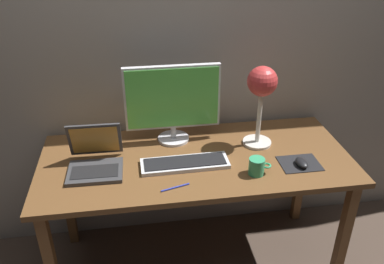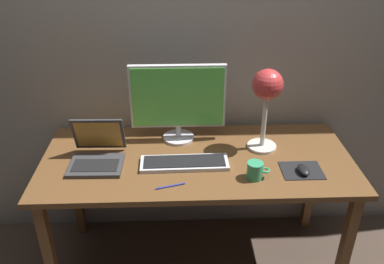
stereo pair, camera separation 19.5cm
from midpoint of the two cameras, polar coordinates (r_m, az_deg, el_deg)
name	(u,v)px [view 2 (the right image)]	position (r m, az deg, el deg)	size (l,w,h in m)	color
ground_plane	(196,261)	(2.57, 2.90, -17.78)	(4.80, 4.80, 0.00)	#47382D
back_wall	(194,30)	(2.23, 2.89, 14.21)	(4.80, 0.06, 2.60)	gray
desk	(197,170)	(2.13, 3.34, -5.52)	(1.60, 0.70, 0.74)	brown
monitor	(178,100)	(2.15, 0.59, 4.49)	(0.51, 0.17, 0.43)	silver
keyboard_main	(185,163)	(2.02, 1.70, -4.45)	(0.44, 0.15, 0.03)	silver
laptop	(97,150)	(2.07, -10.62, -2.65)	(0.27, 0.27, 0.21)	#38383A
desk_lamp	(267,92)	(2.08, 13.21, 5.53)	(0.16, 0.16, 0.44)	beige
mousepad	(302,170)	(2.09, 17.84, -5.26)	(0.20, 0.16, 0.00)	black
mouse	(304,170)	(2.06, 18.12, -5.15)	(0.06, 0.10, 0.03)	black
coffee_mug	(255,170)	(1.95, 11.78, -5.43)	(0.11, 0.08, 0.09)	#339966
pen	(170,186)	(1.88, -0.09, -7.74)	(0.01, 0.01, 0.14)	#2633A5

